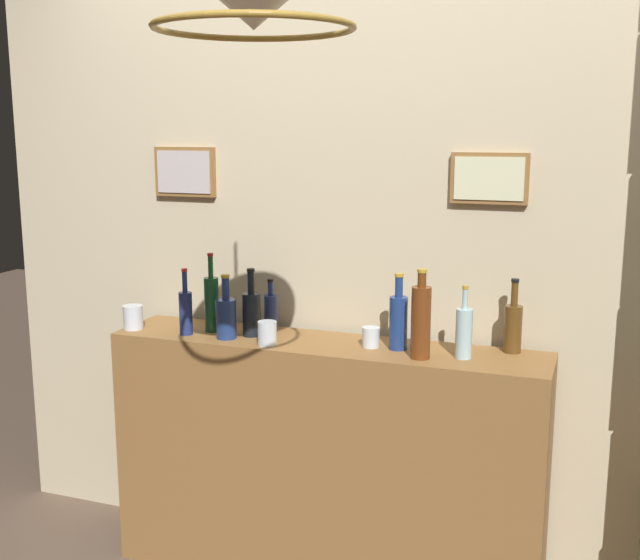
{
  "coord_description": "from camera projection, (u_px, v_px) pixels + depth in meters",
  "views": [
    {
      "loc": [
        0.97,
        -1.83,
        1.76
      ],
      "look_at": [
        0.0,
        0.8,
        1.21
      ],
      "focal_mm": 43.95,
      "sensor_mm": 36.0,
      "label": 1
    }
  ],
  "objects": [
    {
      "name": "glass_tumbler_highball",
      "position": [
        267.0,
        333.0,
        2.9
      ],
      "size": [
        0.07,
        0.07,
        0.09
      ],
      "color": "silver",
      "rests_on": "bar_shelf_unit"
    },
    {
      "name": "panelled_rear_partition",
      "position": [
        346.0,
        197.0,
        3.07
      ],
      "size": [
        3.12,
        0.15,
        2.84
      ],
      "color": "beige",
      "rests_on": "ground"
    },
    {
      "name": "liquor_bottle_tequila",
      "position": [
        513.0,
        326.0,
        2.8
      ],
      "size": [
        0.06,
        0.06,
        0.27
      ],
      "color": "#573815",
      "rests_on": "bar_shelf_unit"
    },
    {
      "name": "liquor_bottle_bourbon",
      "position": [
        251.0,
        312.0,
        3.03
      ],
      "size": [
        0.07,
        0.07,
        0.27
      ],
      "color": "black",
      "rests_on": "bar_shelf_unit"
    },
    {
      "name": "liquor_bottle_vermouth",
      "position": [
        421.0,
        321.0,
        2.72
      ],
      "size": [
        0.07,
        0.07,
        0.32
      ],
      "color": "brown",
      "rests_on": "bar_shelf_unit"
    },
    {
      "name": "liquor_bottle_gin",
      "position": [
        464.0,
        332.0,
        2.73
      ],
      "size": [
        0.06,
        0.06,
        0.26
      ],
      "color": "#A8CED6",
      "rests_on": "bar_shelf_unit"
    },
    {
      "name": "bar_shelf_unit",
      "position": [
        324.0,
        462.0,
        3.04
      ],
      "size": [
        1.67,
        0.33,
        0.96
      ],
      "primitive_type": "cube",
      "color": "olive",
      "rests_on": "ground"
    },
    {
      "name": "glass_tumbler_rocks",
      "position": [
        133.0,
        317.0,
        3.14
      ],
      "size": [
        0.08,
        0.08,
        0.1
      ],
      "color": "silver",
      "rests_on": "bar_shelf_unit"
    },
    {
      "name": "liquor_bottle_rye",
      "position": [
        212.0,
        303.0,
        3.09
      ],
      "size": [
        0.06,
        0.06,
        0.32
      ],
      "color": "#174B26",
      "rests_on": "bar_shelf_unit"
    },
    {
      "name": "liquor_bottle_brandy",
      "position": [
        398.0,
        320.0,
        2.84
      ],
      "size": [
        0.07,
        0.07,
        0.28
      ],
      "color": "navy",
      "rests_on": "bar_shelf_unit"
    },
    {
      "name": "liquor_bottle_rum",
      "position": [
        226.0,
        316.0,
        3.0
      ],
      "size": [
        0.08,
        0.08,
        0.25
      ],
      "color": "navy",
      "rests_on": "bar_shelf_unit"
    },
    {
      "name": "liquor_bottle_amaro",
      "position": [
        271.0,
        311.0,
        3.1
      ],
      "size": [
        0.05,
        0.05,
        0.21
      ],
      "color": "navy",
      "rests_on": "bar_shelf_unit"
    },
    {
      "name": "liquor_bottle_sherry",
      "position": [
        186.0,
        311.0,
        3.05
      ],
      "size": [
        0.05,
        0.05,
        0.26
      ],
      "color": "navy",
      "rests_on": "bar_shelf_unit"
    },
    {
      "name": "glass_tumbler_shot",
      "position": [
        371.0,
        337.0,
        2.88
      ],
      "size": [
        0.06,
        0.06,
        0.07
      ],
      "color": "silver",
      "rests_on": "bar_shelf_unit"
    }
  ]
}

